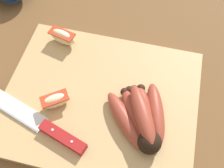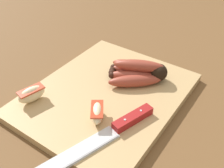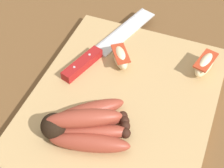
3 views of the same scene
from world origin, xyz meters
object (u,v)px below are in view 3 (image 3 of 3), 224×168
(banana_bunch, at_px, (85,125))
(chefs_knife, at_px, (98,52))
(apple_wedge_near, at_px, (205,64))
(apple_wedge_middle, at_px, (120,57))

(banana_bunch, relative_size, chefs_knife, 0.58)
(apple_wedge_near, height_order, apple_wedge_middle, apple_wedge_near)
(banana_bunch, bearing_deg, apple_wedge_near, 143.70)
(chefs_knife, distance_m, apple_wedge_near, 0.22)
(banana_bunch, height_order, apple_wedge_middle, banana_bunch)
(apple_wedge_middle, bearing_deg, banana_bunch, 0.63)
(apple_wedge_near, bearing_deg, banana_bunch, -36.30)
(chefs_knife, relative_size, apple_wedge_near, 3.94)
(banana_bunch, height_order, apple_wedge_near, banana_bunch)
(chefs_knife, xyz_separation_m, apple_wedge_near, (-0.03, 0.21, 0.01))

